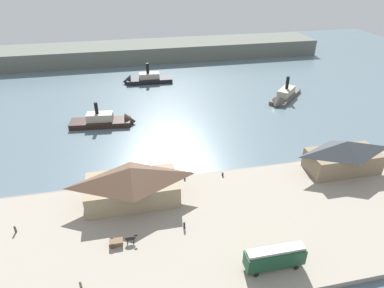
{
  "coord_description": "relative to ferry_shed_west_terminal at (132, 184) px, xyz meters",
  "views": [
    {
      "loc": [
        -16.59,
        -71.17,
        49.67
      ],
      "look_at": [
        0.76,
        10.27,
        2.0
      ],
      "focal_mm": 31.22,
      "sensor_mm": 36.0,
      "label": 1
    }
  ],
  "objects": [
    {
      "name": "ground_plane",
      "position": [
        17.16,
        10.24,
        -5.53
      ],
      "size": [
        320.0,
        320.0,
        0.0
      ],
      "primitive_type": "plane",
      "color": "slate"
    },
    {
      "name": "quay_promenade",
      "position": [
        17.16,
        -11.76,
        -4.93
      ],
      "size": [
        110.0,
        36.0,
        1.2
      ],
      "primitive_type": "cube",
      "color": "#9E9384",
      "rests_on": "ground"
    },
    {
      "name": "seawall_edge",
      "position": [
        17.16,
        6.64,
        -5.03
      ],
      "size": [
        110.0,
        0.8,
        1.0
      ],
      "primitive_type": "cube",
      "color": "gray",
      "rests_on": "ground"
    },
    {
      "name": "ferry_shed_west_terminal",
      "position": [
        0.0,
        0.0,
        0.0
      ],
      "size": [
        20.51,
        10.95,
        8.52
      ],
      "color": "#998466",
      "rests_on": "quay_promenade"
    },
    {
      "name": "ferry_shed_east_terminal",
      "position": [
        52.83,
        0.87,
        -0.06
      ],
      "size": [
        18.16,
        8.83,
        8.4
      ],
      "color": "#847056",
      "rests_on": "quay_promenade"
    },
    {
      "name": "street_tram",
      "position": [
        23.14,
        -24.2,
        -1.74
      ],
      "size": [
        10.68,
        2.92,
        4.46
      ],
      "color": "#1E4C2D",
      "rests_on": "quay_promenade"
    },
    {
      "name": "horse_cart",
      "position": [
        -2.99,
        -13.13,
        -3.41
      ],
      "size": [
        5.49,
        1.67,
        1.87
      ],
      "color": "brown",
      "rests_on": "quay_promenade"
    },
    {
      "name": "pedestrian_standing_center",
      "position": [
        -23.65,
        -5.49,
        -3.56
      ],
      "size": [
        0.42,
        0.42,
        1.68
      ],
      "color": "#4C3D33",
      "rests_on": "quay_promenade"
    },
    {
      "name": "pedestrian_at_waters_edge",
      "position": [
        -9.92,
        -21.61,
        -3.54
      ],
      "size": [
        0.43,
        0.43,
        1.73
      ],
      "color": "#6B5B4C",
      "rests_on": "quay_promenade"
    },
    {
      "name": "pedestrian_near_west_shed",
      "position": [
        9.53,
        -11.42,
        -3.54
      ],
      "size": [
        0.43,
        0.43,
        1.74
      ],
      "color": "#232328",
      "rests_on": "quay_promenade"
    },
    {
      "name": "mooring_post_center_east",
      "position": [
        12.82,
        5.25,
        -3.88
      ],
      "size": [
        0.44,
        0.44,
        0.9
      ],
      "primitive_type": "cylinder",
      "color": "black",
      "rests_on": "quay_promenade"
    },
    {
      "name": "mooring_post_west",
      "position": [
        22.41,
        4.73,
        -3.88
      ],
      "size": [
        0.44,
        0.44,
        0.9
      ],
      "primitive_type": "cylinder",
      "color": "black",
      "rests_on": "quay_promenade"
    },
    {
      "name": "ferry_mid_harbor",
      "position": [
        9.02,
        81.71,
        -4.11
      ],
      "size": [
        21.66,
        7.24,
        10.67
      ],
      "color": "black",
      "rests_on": "ground"
    },
    {
      "name": "ferry_moored_east",
      "position": [
        -5.77,
        42.28,
        -4.13
      ],
      "size": [
        21.83,
        8.18,
        10.07
      ],
      "color": "black",
      "rests_on": "ground"
    },
    {
      "name": "ferry_outer_harbor",
      "position": [
        60.36,
        50.05,
        -4.18
      ],
      "size": [
        19.28,
        19.25,
        10.74
      ],
      "color": "#514C47",
      "rests_on": "ground"
    },
    {
      "name": "far_headland",
      "position": [
        17.16,
        120.24,
        -1.53
      ],
      "size": [
        180.0,
        24.0,
        8.0
      ],
      "primitive_type": "cube",
      "color": "#60665B",
      "rests_on": "ground"
    }
  ]
}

